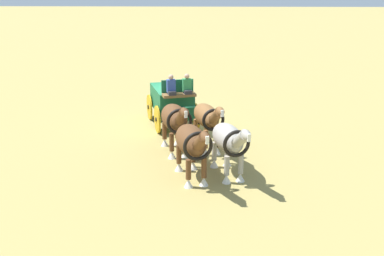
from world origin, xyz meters
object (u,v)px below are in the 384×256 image
Objects in this scene: draft_horse_rear_off at (175,119)px; draft_horse_lead_off at (192,143)px; draft_horse_rear_near at (207,118)px; draft_horse_lead_near at (229,141)px; show_wagon at (172,100)px.

draft_horse_rear_off reaches higher than draft_horse_lead_off.
draft_horse_lead_near is at bearing 16.90° from draft_horse_rear_near.
show_wagon reaches higher than draft_horse_rear_off.
draft_horse_lead_near is at bearing 106.48° from draft_horse_lead_off.
show_wagon is at bearing -152.66° from draft_horse_rear_near.
draft_horse_rear_near is 2.59m from draft_horse_lead_near.
show_wagon is 3.59m from draft_horse_rear_near.
show_wagon is at bearing -173.60° from draft_horse_rear_off.
draft_horse_rear_near is 1.03× the size of draft_horse_rear_off.
show_wagon is at bearing -169.17° from draft_horse_lead_off.
draft_horse_rear_near reaches higher than draft_horse_lead_near.
draft_horse_lead_off is (2.85, -0.49, 0.01)m from draft_horse_rear_near.
draft_horse_rear_off is (0.36, -1.25, 0.04)m from draft_horse_rear_near.
show_wagon reaches higher than draft_horse_lead_off.
draft_horse_rear_off is 2.92m from draft_horse_lead_near.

